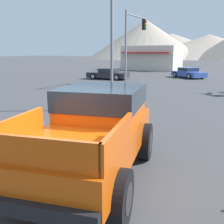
# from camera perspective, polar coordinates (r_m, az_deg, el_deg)

# --- Properties ---
(ground_plane) EXTENTS (320.00, 320.00, 0.00)m
(ground_plane) POSITION_cam_1_polar(r_m,az_deg,el_deg) (6.19, -10.18, -14.79)
(ground_plane) COLOR #424244
(orange_pickup_truck) EXTENTS (3.28, 5.33, 2.01)m
(orange_pickup_truck) POSITION_cam_1_polar(r_m,az_deg,el_deg) (6.18, -3.76, -3.14)
(orange_pickup_truck) COLOR #CC4C0C
(orange_pickup_truck) RESTS_ON ground_plane
(parked_car_blue) EXTENTS (4.39, 4.04, 1.16)m
(parked_car_blue) POSITION_cam_1_polar(r_m,az_deg,el_deg) (31.32, 16.29, 8.24)
(parked_car_blue) COLOR #334C9E
(parked_car_blue) RESTS_ON ground_plane
(parked_car_dark) EXTENTS (4.54, 2.37, 1.17)m
(parked_car_dark) POSITION_cam_1_polar(r_m,az_deg,el_deg) (28.45, -0.83, 8.35)
(parked_car_dark) COLOR #232328
(parked_car_dark) RESTS_ON ground_plane
(traffic_light_main) EXTENTS (0.38, 4.10, 5.97)m
(traffic_light_main) POSITION_cam_1_polar(r_m,az_deg,el_deg) (22.40, 4.88, 16.24)
(traffic_light_main) COLOR slate
(traffic_light_main) RESTS_ON ground_plane
(street_lamp_post) EXTENTS (0.90, 0.24, 8.08)m
(street_lamp_post) POSITION_cam_1_polar(r_m,az_deg,el_deg) (13.06, -0.05, 21.56)
(street_lamp_post) COLOR slate
(street_lamp_post) RESTS_ON ground_plane
(storefront_building) EXTENTS (8.79, 6.18, 3.85)m
(storefront_building) POSITION_cam_1_polar(r_m,az_deg,el_deg) (44.45, 8.65, 11.56)
(storefront_building) COLOR beige
(storefront_building) RESTS_ON ground_plane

